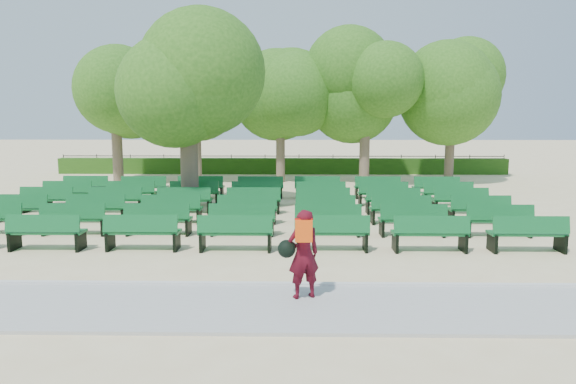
% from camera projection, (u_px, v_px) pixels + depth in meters
% --- Properties ---
extents(ground, '(120.00, 120.00, 0.00)m').
position_uv_depth(ground, '(269.00, 222.00, 16.08)').
color(ground, beige).
extents(paving, '(30.00, 2.20, 0.06)m').
position_uv_depth(paving, '(246.00, 308.00, 8.76)').
color(paving, '#ADADA8').
rests_on(paving, ground).
extents(curb, '(30.00, 0.12, 0.10)m').
position_uv_depth(curb, '(252.00, 285.00, 9.89)').
color(curb, silver).
rests_on(curb, ground).
extents(hedge, '(26.00, 0.70, 0.90)m').
position_uv_depth(hedge, '(282.00, 166.00, 29.87)').
color(hedge, '#285415').
rests_on(hedge, ground).
extents(fence, '(26.00, 0.10, 1.02)m').
position_uv_depth(fence, '(282.00, 173.00, 30.33)').
color(fence, black).
rests_on(fence, ground).
extents(tree_line, '(21.80, 6.80, 7.04)m').
position_uv_depth(tree_line, '(280.00, 182.00, 25.98)').
color(tree_line, '#39711E').
rests_on(tree_line, ground).
extents(bench_array, '(1.83, 0.60, 1.15)m').
position_uv_depth(bench_array, '(251.00, 215.00, 16.74)').
color(bench_array, '#105F29').
rests_on(bench_array, ground).
extents(tree_among, '(4.48, 4.48, 6.54)m').
position_uv_depth(tree_among, '(187.00, 81.00, 17.59)').
color(tree_among, brown).
rests_on(tree_among, ground).
extents(person, '(0.80, 0.56, 1.60)m').
position_uv_depth(person, '(302.00, 253.00, 9.04)').
color(person, '#4B0A16').
rests_on(person, ground).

